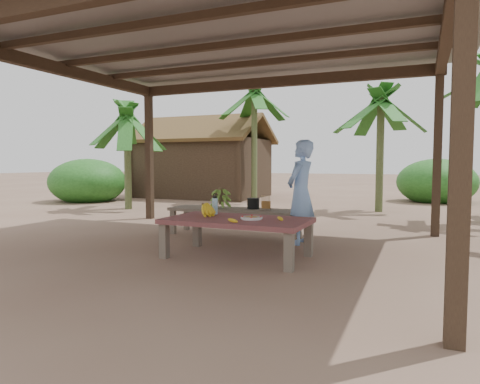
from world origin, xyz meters
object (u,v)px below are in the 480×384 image
at_px(ripe_banana_bunch, 203,209).
at_px(plate, 252,218).
at_px(water_flask, 215,205).
at_px(work_table, 237,223).
at_px(bench, 234,212).
at_px(woman, 301,192).
at_px(cooking_pot, 253,204).

distance_m(ripe_banana_bunch, plate, 0.73).
relative_size(plate, water_flask, 0.96).
relative_size(work_table, bench, 0.82).
xyz_separation_m(bench, woman, (1.19, -0.26, 0.38)).
bearing_deg(cooking_pot, work_table, -76.11).
distance_m(ripe_banana_bunch, woman, 1.55).
xyz_separation_m(ripe_banana_bunch, cooking_pot, (0.13, 1.50, -0.06)).
distance_m(water_flask, cooking_pot, 1.26).
distance_m(work_table, cooking_pot, 1.60).
bearing_deg(cooking_pot, bench, -162.87).
xyz_separation_m(cooking_pot, woman, (0.89, -0.35, 0.24)).
xyz_separation_m(plate, cooking_pot, (-0.59, 1.57, 0.02)).
distance_m(work_table, plate, 0.22).
xyz_separation_m(bench, cooking_pot, (0.30, 0.09, 0.14)).
height_order(water_flask, woman, woman).
height_order(work_table, bench, work_table).
distance_m(cooking_pot, woman, 0.99).
bearing_deg(woman, water_flask, -34.91).
distance_m(ripe_banana_bunch, water_flask, 0.25).
bearing_deg(ripe_banana_bunch, cooking_pot, 84.91).
distance_m(water_flask, woman, 1.33).
relative_size(ripe_banana_bunch, water_flask, 1.06).
xyz_separation_m(bench, water_flask, (0.22, -1.17, 0.23)).
xyz_separation_m(ripe_banana_bunch, plate, (0.72, -0.07, -0.07)).
bearing_deg(plate, bench, 121.00).
bearing_deg(plate, woman, 76.05).
height_order(work_table, cooking_pot, cooking_pot).
height_order(ripe_banana_bunch, plate, ripe_banana_bunch).
height_order(plate, cooking_pot, cooking_pot).
bearing_deg(water_flask, ripe_banana_bunch, -103.63).
height_order(bench, plate, plate).
distance_m(bench, plate, 1.73).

